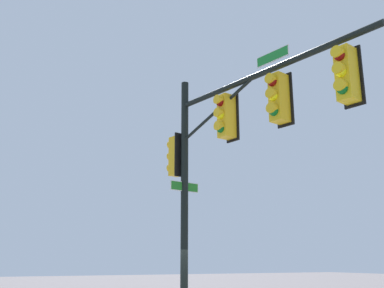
% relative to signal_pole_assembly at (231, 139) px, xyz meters
% --- Properties ---
extents(signal_pole_assembly, '(6.42, 1.88, 7.13)m').
position_rel_signal_pole_assembly_xyz_m(signal_pole_assembly, '(0.00, 0.00, 0.00)').
color(signal_pole_assembly, black).
rests_on(signal_pole_assembly, ground_plane).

